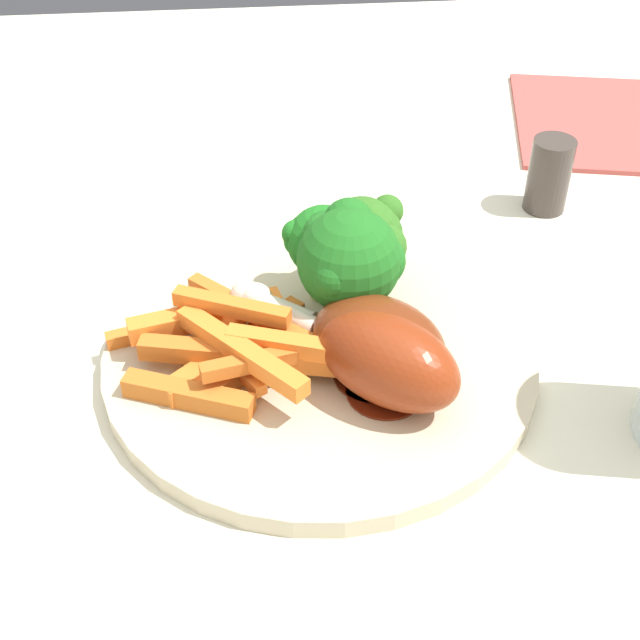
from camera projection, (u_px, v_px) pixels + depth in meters
dining_table at (395, 501)px, 0.55m from camera, size 1.20×0.85×0.74m
dinner_plate at (320, 355)px, 0.50m from camera, size 0.25×0.25×0.01m
broccoli_floret_front at (349, 256)px, 0.48m from camera, size 0.07×0.06×0.08m
broccoli_floret_middle at (365, 239)px, 0.51m from camera, size 0.05×0.05×0.06m
broccoli_floret_back at (321, 241)px, 0.51m from camera, size 0.04×0.05×0.06m
carrot_fries_pile at (232, 345)px, 0.48m from camera, size 0.12×0.15×0.04m
chicken_drumstick_near at (371, 342)px, 0.47m from camera, size 0.11×0.12×0.05m
chicken_drumstick_far at (379, 356)px, 0.46m from camera, size 0.12×0.12×0.05m
napkin at (600, 122)px, 0.73m from camera, size 0.19×0.17×0.00m
pepper_shaker at (549, 175)px, 0.62m from camera, size 0.03×0.03×0.05m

